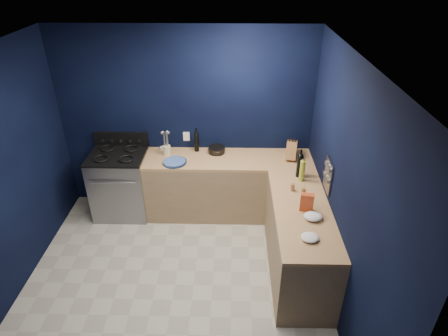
{
  "coord_description": "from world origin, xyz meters",
  "views": [
    {
      "loc": [
        0.64,
        -3.11,
        3.41
      ],
      "look_at": [
        0.55,
        1.0,
        1.0
      ],
      "focal_mm": 30.39,
      "sensor_mm": 36.0,
      "label": 1
    }
  ],
  "objects_px": {
    "gas_range": "(122,184)",
    "crouton_bag": "(307,202)",
    "plate_stack": "(174,162)",
    "knife_block": "(291,150)",
    "utensil_crock": "(167,150)"
  },
  "relations": [
    {
      "from": "crouton_bag",
      "to": "gas_range",
      "type": "bearing_deg",
      "value": 165.77
    },
    {
      "from": "crouton_bag",
      "to": "knife_block",
      "type": "bearing_deg",
      "value": 101.87
    },
    {
      "from": "gas_range",
      "to": "utensil_crock",
      "type": "bearing_deg",
      "value": 9.56
    },
    {
      "from": "utensil_crock",
      "to": "crouton_bag",
      "type": "bearing_deg",
      "value": -36.2
    },
    {
      "from": "knife_block",
      "to": "gas_range",
      "type": "bearing_deg",
      "value": -167.35
    },
    {
      "from": "plate_stack",
      "to": "knife_block",
      "type": "bearing_deg",
      "value": 6.77
    },
    {
      "from": "plate_stack",
      "to": "crouton_bag",
      "type": "xyz_separation_m",
      "value": [
        1.59,
        -1.01,
        0.09
      ]
    },
    {
      "from": "plate_stack",
      "to": "knife_block",
      "type": "xyz_separation_m",
      "value": [
        1.58,
        0.19,
        0.1
      ]
    },
    {
      "from": "gas_range",
      "to": "crouton_bag",
      "type": "xyz_separation_m",
      "value": [
        2.4,
        -1.15,
        0.55
      ]
    },
    {
      "from": "gas_range",
      "to": "knife_block",
      "type": "relative_size",
      "value": 3.74
    },
    {
      "from": "plate_stack",
      "to": "utensil_crock",
      "type": "bearing_deg",
      "value": 118.41
    },
    {
      "from": "knife_block",
      "to": "crouton_bag",
      "type": "relative_size",
      "value": 1.17
    },
    {
      "from": "gas_range",
      "to": "plate_stack",
      "type": "xyz_separation_m",
      "value": [
        0.81,
        -0.14,
        0.46
      ]
    },
    {
      "from": "plate_stack",
      "to": "crouton_bag",
      "type": "bearing_deg",
      "value": -32.4
    },
    {
      "from": "gas_range",
      "to": "crouton_bag",
      "type": "relative_size",
      "value": 4.37
    }
  ]
}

